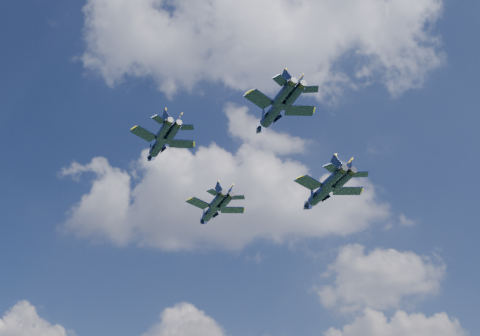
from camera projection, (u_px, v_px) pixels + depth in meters
name	position (u px, v px, depth m)	size (l,w,h in m)	color
jet_lead	(211.00, 212.00, 108.93)	(11.80, 15.67, 3.84)	black
jet_left	(158.00, 145.00, 93.68)	(11.36, 14.34, 3.57)	black
jet_right	(321.00, 193.00, 101.93)	(13.40, 17.98, 4.37)	black
jet_slot	(272.00, 113.00, 84.82)	(11.38, 15.10, 3.70)	black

